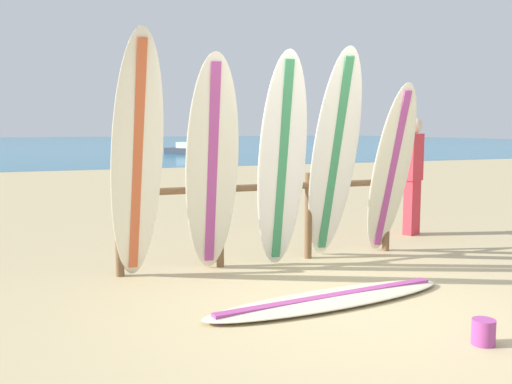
# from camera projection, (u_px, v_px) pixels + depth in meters

# --- Properties ---
(ground_plane) EXTENTS (120.00, 120.00, 0.00)m
(ground_plane) POSITION_uv_depth(u_px,v_px,m) (363.00, 312.00, 4.87)
(ground_plane) COLOR tan
(ocean_water) EXTENTS (120.00, 80.00, 0.01)m
(ocean_water) POSITION_uv_depth(u_px,v_px,m) (57.00, 143.00, 58.34)
(ocean_water) COLOR #196B93
(ocean_water) RESTS_ON ground
(surfboard_rack) EXTENTS (3.49, 0.09, 1.05)m
(surfboard_rack) POSITION_uv_depth(u_px,v_px,m) (266.00, 206.00, 6.61)
(surfboard_rack) COLOR brown
(surfboard_rack) RESTS_ON ground
(surfboard_leaning_far_left) EXTENTS (0.51, 0.96, 2.51)m
(surfboard_leaning_far_left) POSITION_uv_depth(u_px,v_px,m) (137.00, 162.00, 5.56)
(surfboard_leaning_far_left) COLOR white
(surfboard_leaning_far_left) RESTS_ON ground
(surfboard_leaning_left) EXTENTS (0.66, 0.75, 2.35)m
(surfboard_leaning_left) POSITION_uv_depth(u_px,v_px,m) (212.00, 166.00, 6.01)
(surfboard_leaning_left) COLOR silver
(surfboard_leaning_left) RESTS_ON ground
(surfboard_leaning_center_left) EXTENTS (0.66, 0.82, 2.39)m
(surfboard_leaning_center_left) POSITION_uv_depth(u_px,v_px,m) (282.00, 164.00, 6.15)
(surfboard_leaning_center_left) COLOR white
(surfboard_leaning_center_left) RESTS_ON ground
(surfboard_leaning_center) EXTENTS (0.71, 1.08, 2.46)m
(surfboard_leaning_center) POSITION_uv_depth(u_px,v_px,m) (334.00, 159.00, 6.53)
(surfboard_leaning_center) COLOR white
(surfboard_leaning_center) RESTS_ON ground
(surfboard_leaning_center_right) EXTENTS (0.63, 0.99, 2.11)m
(surfboard_leaning_center_right) POSITION_uv_depth(u_px,v_px,m) (391.00, 172.00, 6.83)
(surfboard_leaning_center_right) COLOR silver
(surfboard_leaning_center_right) RESTS_ON ground
(surfboard_lying_on_sand) EXTENTS (2.57, 0.82, 0.08)m
(surfboard_lying_on_sand) POSITION_uv_depth(u_px,v_px,m) (330.00, 299.00, 5.12)
(surfboard_lying_on_sand) COLOR beige
(surfboard_lying_on_sand) RESTS_ON ground
(beachgoer_standing) EXTENTS (0.32, 0.26, 1.74)m
(beachgoer_standing) POSITION_uv_depth(u_px,v_px,m) (413.00, 171.00, 8.30)
(beachgoer_standing) COLOR #D8333F
(beachgoer_standing) RESTS_ON ground
(small_boat_offshore) EXTENTS (2.27, 2.76, 0.71)m
(small_boat_offshore) POSITION_uv_depth(u_px,v_px,m) (185.00, 150.00, 34.30)
(small_boat_offshore) COLOR #333842
(small_boat_offshore) RESTS_ON ocean_water
(sand_bucket) EXTENTS (0.17, 0.17, 0.19)m
(sand_bucket) POSITION_uv_depth(u_px,v_px,m) (483.00, 332.00, 4.14)
(sand_bucket) COLOR #A53F8C
(sand_bucket) RESTS_ON ground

